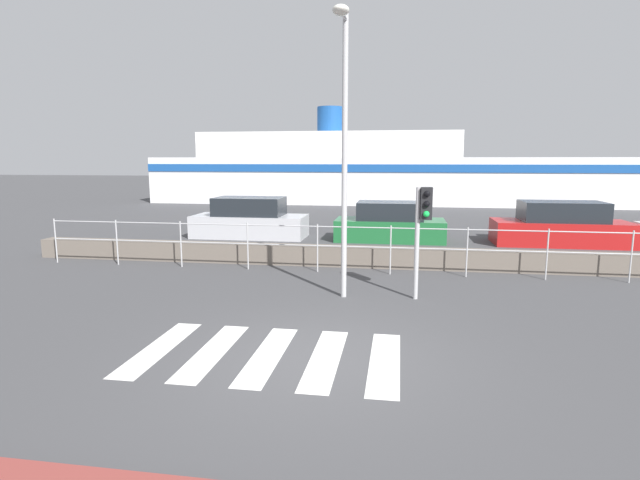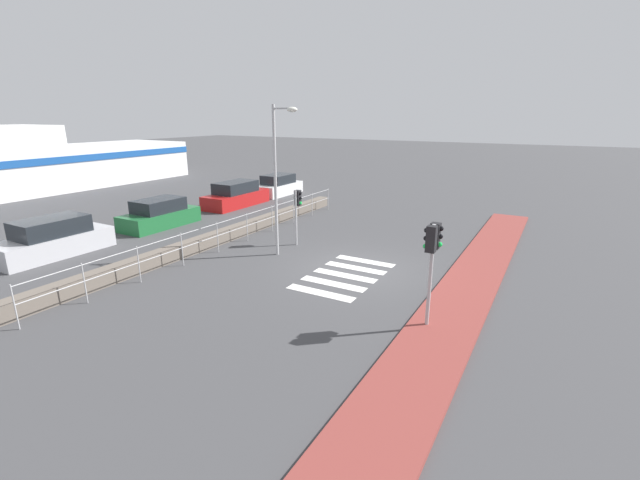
{
  "view_description": "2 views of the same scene",
  "coord_description": "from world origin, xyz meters",
  "px_view_note": "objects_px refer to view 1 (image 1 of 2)",
  "views": [
    {
      "loc": [
        1.17,
        -7.13,
        3.0
      ],
      "look_at": [
        -0.29,
        2.0,
        1.5
      ],
      "focal_mm": 28.0,
      "sensor_mm": 36.0,
      "label": 1
    },
    {
      "loc": [
        -13.75,
        -6.32,
        5.56
      ],
      "look_at": [
        -0.84,
        1.0,
        1.2
      ],
      "focal_mm": 24.0,
      "sensor_mm": 36.0,
      "label": 2
    }
  ],
  "objects_px": {
    "parked_car_green": "(390,224)",
    "streetlamp": "(344,125)",
    "traffic_light_far": "(423,218)",
    "ferry_boat": "(372,173)",
    "parked_car_silver": "(250,220)",
    "parked_car_red": "(561,226)"
  },
  "relations": [
    {
      "from": "streetlamp",
      "to": "parked_car_silver",
      "type": "xyz_separation_m",
      "value": [
        -4.56,
        8.15,
        -3.03
      ]
    },
    {
      "from": "ferry_boat",
      "to": "parked_car_red",
      "type": "height_order",
      "value": "ferry_boat"
    },
    {
      "from": "ferry_boat",
      "to": "parked_car_green",
      "type": "height_order",
      "value": "ferry_boat"
    },
    {
      "from": "parked_car_green",
      "to": "parked_car_red",
      "type": "bearing_deg",
      "value": 0.0
    },
    {
      "from": "traffic_light_far",
      "to": "parked_car_red",
      "type": "height_order",
      "value": "traffic_light_far"
    },
    {
      "from": "parked_car_silver",
      "to": "parked_car_green",
      "type": "xyz_separation_m",
      "value": [
        5.4,
        0.0,
        -0.04
      ]
    },
    {
      "from": "streetlamp",
      "to": "parked_car_red",
      "type": "distance_m",
      "value": 11.06
    },
    {
      "from": "ferry_boat",
      "to": "parked_car_red",
      "type": "relative_size",
      "value": 6.91
    },
    {
      "from": "ferry_boat",
      "to": "parked_car_silver",
      "type": "distance_m",
      "value": 17.6
    },
    {
      "from": "traffic_light_far",
      "to": "ferry_boat",
      "type": "relative_size",
      "value": 0.08
    },
    {
      "from": "ferry_boat",
      "to": "parked_car_red",
      "type": "xyz_separation_m",
      "value": [
        7.6,
        -17.13,
        -1.41
      ]
    },
    {
      "from": "parked_car_silver",
      "to": "traffic_light_far",
      "type": "bearing_deg",
      "value": -51.68
    },
    {
      "from": "traffic_light_far",
      "to": "parked_car_green",
      "type": "relative_size",
      "value": 0.6
    },
    {
      "from": "streetlamp",
      "to": "parked_car_green",
      "type": "distance_m",
      "value": 8.75
    },
    {
      "from": "traffic_light_far",
      "to": "ferry_boat",
      "type": "xyz_separation_m",
      "value": [
        -2.44,
        25.02,
        0.28
      ]
    },
    {
      "from": "parked_car_silver",
      "to": "parked_car_green",
      "type": "height_order",
      "value": "parked_car_silver"
    },
    {
      "from": "parked_car_green",
      "to": "streetlamp",
      "type": "bearing_deg",
      "value": -95.86
    },
    {
      "from": "ferry_boat",
      "to": "parked_car_silver",
      "type": "height_order",
      "value": "ferry_boat"
    },
    {
      "from": "streetlamp",
      "to": "parked_car_red",
      "type": "xyz_separation_m",
      "value": [
        6.83,
        8.15,
        -3.04
      ]
    },
    {
      "from": "ferry_boat",
      "to": "parked_car_silver",
      "type": "xyz_separation_m",
      "value": [
        -3.79,
        -17.13,
        -1.4
      ]
    },
    {
      "from": "traffic_light_far",
      "to": "streetlamp",
      "type": "distance_m",
      "value": 2.55
    },
    {
      "from": "streetlamp",
      "to": "parked_car_silver",
      "type": "bearing_deg",
      "value": 119.24
    }
  ]
}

